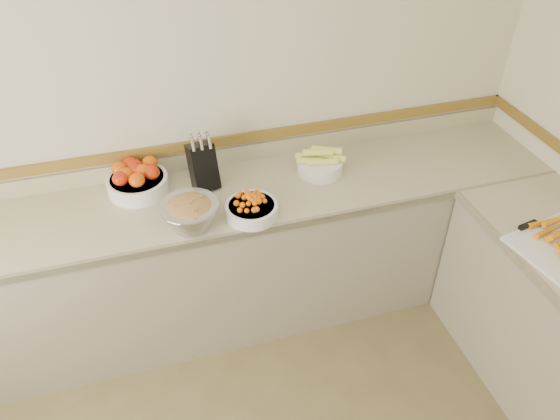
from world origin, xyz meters
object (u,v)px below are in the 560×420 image
object	(u,v)px
tomato_bowl	(137,179)
cherry_tomato_bowl	(252,208)
corn_bowl	(320,163)
rhubarb_bowl	(190,213)
knife_block	(203,165)

from	to	relation	value
tomato_bowl	cherry_tomato_bowl	world-z (taller)	tomato_bowl
tomato_bowl	corn_bowl	distance (m)	1.01
tomato_bowl	rhubarb_bowl	distance (m)	0.45
tomato_bowl	cherry_tomato_bowl	xyz separation A→B (m)	(0.54, -0.39, -0.03)
knife_block	corn_bowl	xyz separation A→B (m)	(0.65, -0.05, -0.08)
tomato_bowl	corn_bowl	bearing A→B (deg)	-6.47
cherry_tomato_bowl	tomato_bowl	bearing A→B (deg)	143.93
knife_block	rhubarb_bowl	bearing A→B (deg)	-111.37
knife_block	corn_bowl	bearing A→B (deg)	-4.69
knife_block	corn_bowl	size ratio (longest dim) A/B	1.17
cherry_tomato_bowl	rhubarb_bowl	bearing A→B (deg)	179.99
tomato_bowl	cherry_tomato_bowl	size ratio (longest dim) A/B	1.21
tomato_bowl	corn_bowl	world-z (taller)	tomato_bowl
cherry_tomato_bowl	rhubarb_bowl	xyz separation A→B (m)	(-0.31, 0.00, 0.04)
cherry_tomato_bowl	corn_bowl	xyz separation A→B (m)	(0.47, 0.28, 0.01)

